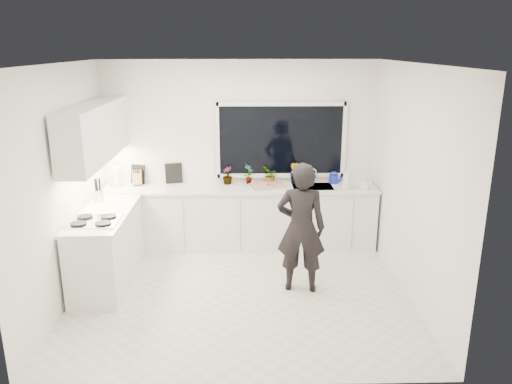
{
  "coord_description": "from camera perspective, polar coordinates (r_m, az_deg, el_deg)",
  "views": [
    {
      "loc": [
        0.05,
        -5.49,
        2.89
      ],
      "look_at": [
        0.2,
        0.4,
        1.15
      ],
      "focal_mm": 35.0,
      "sensor_mm": 36.0,
      "label": 1
    }
  ],
  "objects": [
    {
      "name": "floor",
      "position": [
        6.21,
        -1.8,
        -11.4
      ],
      "size": [
        4.0,
        3.5,
        0.02
      ],
      "primitive_type": "cube",
      "color": "beige",
      "rests_on": "ground"
    },
    {
      "name": "upper_cabinets",
      "position": [
        6.54,
        -17.91,
        6.51
      ],
      "size": [
        0.34,
        2.1,
        0.7
      ],
      "primitive_type": "cube",
      "color": "white",
      "rests_on": "wall_left"
    },
    {
      "name": "faucet",
      "position": [
        7.45,
        6.3,
        1.88
      ],
      "size": [
        0.03,
        0.03,
        0.22
      ],
      "primitive_type": "cylinder",
      "color": "silver",
      "rests_on": "countertop_back"
    },
    {
      "name": "herb_plants",
      "position": [
        7.34,
        1.11,
        2.03
      ],
      "size": [
        1.22,
        0.25,
        0.33
      ],
      "color": "#26662D",
      "rests_on": "countertop_back"
    },
    {
      "name": "utensil_crock",
      "position": [
        6.84,
        -17.55,
        -0.38
      ],
      "size": [
        0.14,
        0.14,
        0.16
      ],
      "primitive_type": "cylinder",
      "rotation": [
        0.0,
        0.0,
        0.05
      ],
      "color": "silver",
      "rests_on": "countertop_left"
    },
    {
      "name": "countertop_back",
      "position": [
        7.21,
        -1.81,
        0.42
      ],
      "size": [
        3.94,
        0.62,
        0.04
      ],
      "primitive_type": "cube",
      "color": "silver",
      "rests_on": "base_cabinets_back"
    },
    {
      "name": "countertop_left",
      "position": [
        6.4,
        -16.99,
        -2.39
      ],
      "size": [
        0.62,
        1.6,
        0.04
      ],
      "primitive_type": "cube",
      "color": "silver",
      "rests_on": "base_cabinets_left"
    },
    {
      "name": "watering_can",
      "position": [
        7.47,
        8.86,
        1.48
      ],
      "size": [
        0.16,
        0.16,
        0.13
      ],
      "primitive_type": "cylinder",
      "rotation": [
        0.0,
        0.0,
        0.17
      ],
      "color": "#1220B1",
      "rests_on": "countertop_back"
    },
    {
      "name": "soap_bottles",
      "position": [
        7.2,
        10.9,
        1.42
      ],
      "size": [
        0.39,
        0.16,
        0.31
      ],
      "color": "#D8BF66",
      "rests_on": "countertop_back"
    },
    {
      "name": "window",
      "position": [
        7.36,
        2.85,
        5.94
      ],
      "size": [
        1.8,
        0.02,
        1.0
      ],
      "primitive_type": "cube",
      "color": "black",
      "rests_on": "wall_back"
    },
    {
      "name": "stovetop",
      "position": [
        6.08,
        -18.04,
        -3.14
      ],
      "size": [
        0.56,
        0.48,
        0.03
      ],
      "primitive_type": "cube",
      "color": "black",
      "rests_on": "countertop_left"
    },
    {
      "name": "base_cabinets_left",
      "position": [
        6.56,
        -16.65,
        -6.2
      ],
      "size": [
        0.58,
        1.6,
        0.88
      ],
      "primitive_type": "cube",
      "color": "white",
      "rests_on": "floor"
    },
    {
      "name": "paper_towel_roll",
      "position": [
        7.51,
        -15.67,
        1.64
      ],
      "size": [
        0.15,
        0.15,
        0.26
      ],
      "primitive_type": "cylinder",
      "rotation": [
        0.0,
        0.0,
        0.42
      ],
      "color": "white",
      "rests_on": "countertop_back"
    },
    {
      "name": "pizza",
      "position": [
        7.18,
        1.38,
        0.8
      ],
      "size": [
        0.51,
        0.41,
        0.01
      ],
      "primitive_type": "cube",
      "rotation": [
        0.0,
        0.0,
        0.2
      ],
      "color": "red",
      "rests_on": "pizza_tray"
    },
    {
      "name": "sink",
      "position": [
        7.3,
        6.46,
        0.27
      ],
      "size": [
        0.58,
        0.42,
        0.14
      ],
      "primitive_type": "cube",
      "color": "silver",
      "rests_on": "countertop_back"
    },
    {
      "name": "wall_left",
      "position": [
        6.06,
        -21.28,
        0.59
      ],
      "size": [
        0.02,
        3.5,
        2.7
      ],
      "primitive_type": "cube",
      "color": "white",
      "rests_on": "ground"
    },
    {
      "name": "pizza_tray",
      "position": [
        7.19,
        1.38,
        0.67
      ],
      "size": [
        0.56,
        0.46,
        0.03
      ],
      "primitive_type": "cube",
      "rotation": [
        0.0,
        0.0,
        0.2
      ],
      "color": "silver",
      "rests_on": "countertop_back"
    },
    {
      "name": "knife_block",
      "position": [
        7.48,
        -13.43,
        1.6
      ],
      "size": [
        0.14,
        0.11,
        0.22
      ],
      "primitive_type": "cube",
      "rotation": [
        0.0,
        0.0,
        0.12
      ],
      "color": "olive",
      "rests_on": "countertop_back"
    },
    {
      "name": "picture_frame_large",
      "position": [
        7.57,
        -13.33,
        2.01
      ],
      "size": [
        0.22,
        0.09,
        0.28
      ],
      "primitive_type": "cube",
      "rotation": [
        0.0,
        0.0,
        -0.32
      ],
      "color": "black",
      "rests_on": "countertop_back"
    },
    {
      "name": "person",
      "position": [
        5.97,
        5.16,
        -4.1
      ],
      "size": [
        0.63,
        0.45,
        1.6
      ],
      "primitive_type": "imported",
      "rotation": [
        0.0,
        0.0,
        3.02
      ],
      "color": "black",
      "rests_on": "floor"
    },
    {
      "name": "picture_frame_small",
      "position": [
        7.48,
        -9.38,
        2.14
      ],
      "size": [
        0.25,
        0.07,
        0.3
      ],
      "primitive_type": "cube",
      "rotation": [
        0.0,
        0.0,
        0.22
      ],
      "color": "black",
      "rests_on": "countertop_back"
    },
    {
      "name": "base_cabinets_back",
      "position": [
        7.36,
        -1.78,
        -3.0
      ],
      "size": [
        3.92,
        0.58,
        0.88
      ],
      "primitive_type": "cube",
      "color": "white",
      "rests_on": "floor"
    },
    {
      "name": "wall_right",
      "position": [
        6.03,
        17.56,
        0.87
      ],
      "size": [
        0.02,
        3.5,
        2.7
      ],
      "primitive_type": "cube",
      "color": "white",
      "rests_on": "ground"
    },
    {
      "name": "wall_back",
      "position": [
        7.41,
        -1.83,
        4.45
      ],
      "size": [
        4.0,
        0.02,
        2.7
      ],
      "primitive_type": "cube",
      "color": "white",
      "rests_on": "ground"
    },
    {
      "name": "ceiling",
      "position": [
        5.49,
        -2.06,
        14.57
      ],
      "size": [
        4.0,
        3.5,
        0.02
      ],
      "primitive_type": "cube",
      "color": "white",
      "rests_on": "wall_back"
    }
  ]
}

